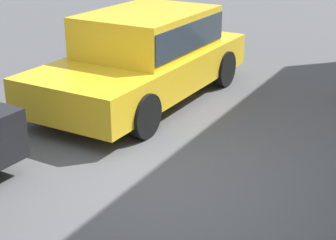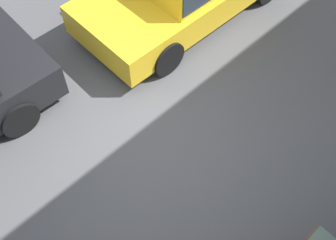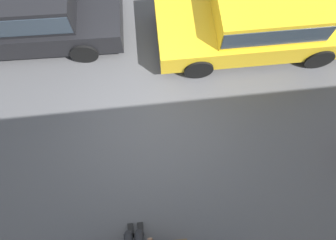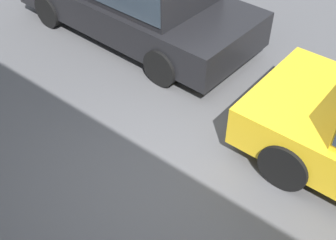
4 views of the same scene
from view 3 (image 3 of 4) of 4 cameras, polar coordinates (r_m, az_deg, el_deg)
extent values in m
plane|color=#4C4C4F|center=(6.86, -3.07, 1.14)|extent=(60.00, 60.00, 0.00)
cylinder|color=black|center=(6.14, -6.71, -19.19)|extent=(0.12, 0.12, 0.51)
cube|color=black|center=(6.36, -6.53, -18.53)|extent=(0.10, 0.24, 0.07)
cylinder|color=black|center=(6.12, -4.94, -19.06)|extent=(0.12, 0.12, 0.51)
cube|color=black|center=(6.34, -4.83, -18.41)|extent=(0.10, 0.24, 0.07)
cube|color=gold|center=(7.58, 14.68, 15.82)|extent=(4.19, 1.80, 0.54)
cube|color=gold|center=(7.19, 17.19, 18.58)|extent=(2.19, 1.56, 0.63)
cube|color=#28333D|center=(7.19, 17.19, 18.58)|extent=(2.14, 1.60, 0.44)
cylinder|color=black|center=(7.01, 5.31, 9.06)|extent=(0.62, 0.19, 0.62)
cylinder|color=black|center=(7.95, 3.66, 19.51)|extent=(0.62, 0.19, 0.62)
cylinder|color=black|center=(7.80, 24.75, 9.87)|extent=(0.62, 0.19, 0.62)
cube|color=black|center=(8.12, -24.52, 16.02)|extent=(4.50, 1.93, 0.58)
cylinder|color=black|center=(7.41, -14.37, 11.42)|extent=(0.61, 0.20, 0.60)
camera|label=1|loc=(5.65, -54.27, -17.59)|focal=55.00mm
camera|label=2|loc=(2.45, -69.46, -13.62)|focal=45.00mm
camera|label=4|loc=(3.11, 40.89, -12.07)|focal=45.00mm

